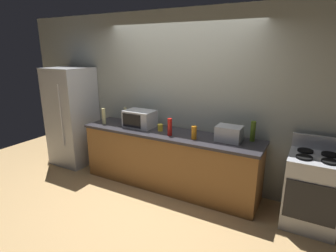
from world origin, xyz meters
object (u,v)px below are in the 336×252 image
object	(u,v)px
refrigerator	(72,117)
microwave	(140,119)
bottle_vinegar	(104,116)
bottle_hot_sauce	(170,127)
stove_range	(311,190)
mug_yellow	(160,128)
bottle_dish_soap	(194,133)
bottle_hand_soap	(125,114)
bottle_olive_oil	(253,131)
toaster_oven	(229,134)

from	to	relation	value
refrigerator	microwave	bearing A→B (deg)	1.83
bottle_vinegar	bottle_hot_sauce	distance (m)	1.27
stove_range	bottle_hot_sauce	distance (m)	1.99
mug_yellow	bottle_hot_sauce	bearing A→B (deg)	-28.52
mug_yellow	bottle_dish_soap	bearing A→B (deg)	-10.13
bottle_hand_soap	mug_yellow	bearing A→B (deg)	-14.61
bottle_hand_soap	mug_yellow	distance (m)	0.87
bottle_hand_soap	mug_yellow	world-z (taller)	bottle_hand_soap
stove_range	bottle_hot_sauce	bearing A→B (deg)	-176.56
refrigerator	bottle_hot_sauce	size ratio (longest dim) A/B	7.08
bottle_hot_sauce	mug_yellow	size ratio (longest dim) A/B	2.48
bottle_hot_sauce	bottle_hand_soap	distance (m)	1.13
bottle_vinegar	bottle_hand_soap	bearing A→B (deg)	59.14
stove_range	bottle_dish_soap	size ratio (longest dim) A/B	5.80
bottle_olive_oil	bottle_hot_sauce	distance (m)	1.16
microwave	toaster_oven	size ratio (longest dim) A/B	1.41
microwave	bottle_hot_sauce	size ratio (longest dim) A/B	1.89
bottle_hand_soap	bottle_dish_soap	bearing A→B (deg)	-12.74
stove_range	bottle_dish_soap	distance (m)	1.62
bottle_hand_soap	mug_yellow	xyz separation A→B (m)	(0.84, -0.22, -0.07)
bottle_hot_sauce	bottle_dish_soap	distance (m)	0.38
toaster_oven	bottle_hand_soap	size ratio (longest dim) A/B	1.40
bottle_olive_oil	refrigerator	bearing A→B (deg)	-176.30
bottle_hand_soap	stove_range	bearing A→B (deg)	-4.45
bottle_vinegar	bottle_dish_soap	size ratio (longest dim) A/B	1.43
bottle_vinegar	bottle_dish_soap	world-z (taller)	bottle_vinegar
stove_range	microwave	bearing A→B (deg)	178.92
stove_range	bottle_dish_soap	xyz separation A→B (m)	(-1.53, -0.10, 0.53)
bottle_vinegar	bottle_dish_soap	xyz separation A→B (m)	(1.65, 0.00, -0.04)
bottle_olive_oil	toaster_oven	bearing A→B (deg)	-152.11
bottle_hot_sauce	bottle_dish_soap	size ratio (longest dim) A/B	1.36
microwave	bottle_olive_oil	distance (m)	1.76
refrigerator	bottle_dish_soap	xyz separation A→B (m)	(2.52, -0.10, 0.09)
bottle_vinegar	mug_yellow	xyz separation A→B (m)	(1.04, 0.11, -0.08)
mug_yellow	bottle_hand_soap	bearing A→B (deg)	165.39
microwave	bottle_hot_sauce	bearing A→B (deg)	-14.29
stove_range	bottle_hot_sauce	xyz separation A→B (m)	(-1.91, -0.11, 0.57)
stove_range	bottle_hot_sauce	size ratio (longest dim) A/B	4.25
bottle_hot_sauce	mug_yellow	xyz separation A→B (m)	(-0.24, 0.13, -0.08)
bottle_olive_oil	bottle_vinegar	bearing A→B (deg)	-172.65
microwave	refrigerator	bearing A→B (deg)	-178.17
stove_range	refrigerator	bearing A→B (deg)	-180.00
refrigerator	bottle_dish_soap	size ratio (longest dim) A/B	9.66
bottle_hot_sauce	mug_yellow	bearing A→B (deg)	151.48
refrigerator	bottle_vinegar	distance (m)	0.89
refrigerator	bottle_hand_soap	world-z (taller)	refrigerator
bottle_vinegar	bottle_hand_soap	xyz separation A→B (m)	(0.20, 0.33, -0.01)
toaster_oven	bottle_olive_oil	size ratio (longest dim) A/B	1.21
toaster_oven	bottle_vinegar	xyz separation A→B (m)	(-2.10, -0.16, 0.03)
bottle_hot_sauce	bottle_vinegar	bearing A→B (deg)	179.20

